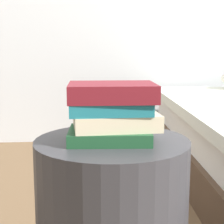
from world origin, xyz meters
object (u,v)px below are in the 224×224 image
side_table (112,222)px  book_forest (109,135)px  book_maroon (112,92)px  book_teal (109,107)px  book_cream (116,121)px

side_table → book_forest: bearing=-125.3°
side_table → book_maroon: bearing=120.2°
side_table → book_forest: size_ratio=2.21×
side_table → book_teal: (-0.01, 0.00, 0.35)m
book_cream → book_teal: bearing=162.7°
book_teal → book_forest: bearing=-93.6°
book_teal → side_table: bearing=-20.8°
book_maroon → book_cream: bearing=-11.3°
book_cream → book_teal: (-0.02, 0.00, 0.04)m
book_forest → side_table: bearing=57.9°
book_forest → book_teal: book_teal is taller
side_table → book_maroon: book_maroon is taller
side_table → book_cream: size_ratio=2.13×
side_table → book_cream: bearing=-9.7°
book_forest → book_cream: book_cream is taller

